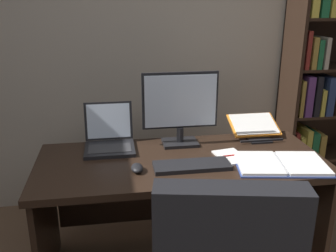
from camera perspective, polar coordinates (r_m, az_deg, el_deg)
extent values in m
cube|color=#A89E8E|center=(2.94, -1.66, 13.75)|extent=(5.02, 0.12, 2.70)
cube|color=black|center=(2.18, 1.99, -5.51)|extent=(1.65, 0.71, 0.04)
cube|color=black|center=(2.36, -18.07, -14.65)|extent=(0.03, 0.65, 0.70)
cube|color=black|center=(2.60, 19.67, -11.46)|extent=(0.03, 0.65, 0.70)
cube|color=black|center=(2.62, 0.54, -9.17)|extent=(1.53, 0.03, 0.49)
cube|color=black|center=(3.04, 18.27, 8.38)|extent=(0.02, 0.33, 2.21)
cube|color=black|center=(3.40, 24.14, 8.74)|extent=(0.95, 0.01, 2.21)
cube|color=black|center=(3.61, 23.11, -9.09)|extent=(0.90, 0.31, 0.02)
cube|color=navy|center=(3.32, 17.86, -8.47)|extent=(0.05, 0.20, 0.23)
cube|color=navy|center=(3.36, 18.72, -7.61)|extent=(0.05, 0.26, 0.30)
cube|color=#512D66|center=(3.38, 19.62, -7.75)|extent=(0.05, 0.24, 0.27)
cube|color=navy|center=(3.40, 20.53, -7.46)|extent=(0.03, 0.24, 0.30)
cube|color=black|center=(3.46, 23.89, -3.73)|extent=(0.90, 0.31, 0.02)
cube|color=maroon|center=(3.19, 18.12, -2.40)|extent=(0.03, 0.26, 0.23)
cube|color=gold|center=(3.20, 19.10, -2.85)|extent=(0.04, 0.19, 0.20)
cube|color=gold|center=(3.23, 19.77, -2.20)|extent=(0.04, 0.24, 0.25)
cube|color=#195633|center=(3.25, 20.70, -2.39)|extent=(0.06, 0.22, 0.22)
cube|color=olive|center=(3.28, 21.73, -2.52)|extent=(0.05, 0.20, 0.21)
cube|color=olive|center=(3.06, 19.00, 4.27)|extent=(0.03, 0.22, 0.28)
cube|color=#512D66|center=(3.10, 19.88, 4.62)|extent=(0.06, 0.25, 0.31)
cube|color=black|center=(3.11, 21.19, 4.51)|extent=(0.04, 0.20, 0.31)
cube|color=gold|center=(3.17, 21.57, 3.75)|extent=(0.03, 0.26, 0.20)
cube|color=navy|center=(3.16, 22.86, 4.43)|extent=(0.06, 0.20, 0.30)
cube|color=maroon|center=(3.00, 19.74, 11.01)|extent=(0.03, 0.23, 0.28)
cube|color=olive|center=(3.03, 20.59, 10.55)|extent=(0.04, 0.23, 0.23)
cube|color=#195633|center=(3.04, 21.43, 10.29)|extent=(0.04, 0.20, 0.21)
cube|color=gray|center=(3.07, 22.29, 10.40)|extent=(0.03, 0.21, 0.23)
cube|color=#195633|center=(3.03, 21.89, 17.44)|extent=(0.06, 0.25, 0.24)
cube|color=gold|center=(3.04, 23.34, 17.04)|extent=(0.05, 0.19, 0.21)
cube|color=black|center=(2.37, 1.84, -2.56)|extent=(0.22, 0.16, 0.02)
cylinder|color=black|center=(2.35, 1.85, -1.31)|extent=(0.04, 0.04, 0.09)
cube|color=black|center=(2.30, 1.87, 3.94)|extent=(0.47, 0.02, 0.35)
cube|color=silver|center=(2.28, 1.96, 3.81)|extent=(0.44, 0.00, 0.32)
cube|color=black|center=(2.30, -8.87, -3.49)|extent=(0.30, 0.25, 0.02)
cube|color=#2D2D30|center=(2.28, -8.89, -3.39)|extent=(0.26, 0.14, 0.00)
cube|color=black|center=(2.40, -9.06, 0.79)|extent=(0.30, 0.05, 0.24)
cube|color=silver|center=(2.40, -9.06, 0.78)|extent=(0.27, 0.04, 0.21)
cube|color=black|center=(2.06, 3.66, -6.07)|extent=(0.42, 0.15, 0.02)
ellipsoid|color=black|center=(2.02, -4.75, -6.41)|extent=(0.06, 0.10, 0.04)
cube|color=black|center=(2.50, 13.73, -2.06)|extent=(0.14, 0.12, 0.01)
cube|color=black|center=(2.46, 14.14, -2.17)|extent=(0.29, 0.01, 0.01)
cube|color=orange|center=(2.58, 12.93, 0.18)|extent=(0.32, 0.22, 0.10)
cube|color=silver|center=(2.57, 12.98, 0.35)|extent=(0.29, 0.20, 0.08)
cube|color=navy|center=(2.14, 13.62, -5.79)|extent=(0.30, 0.35, 0.01)
cube|color=navy|center=(2.21, 19.91, -5.62)|extent=(0.30, 0.35, 0.01)
cube|color=silver|center=(2.14, 13.64, -5.49)|extent=(0.28, 0.33, 0.02)
cube|color=silver|center=(2.21, 19.95, -5.34)|extent=(0.28, 0.33, 0.02)
cylinder|color=#B7B7BC|center=(2.17, 16.84, -5.52)|extent=(0.07, 0.28, 0.02)
cube|color=silver|center=(2.21, 9.58, -4.62)|extent=(0.19, 0.23, 0.01)
cylinder|color=maroon|center=(2.22, 10.09, -4.37)|extent=(0.14, 0.02, 0.01)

